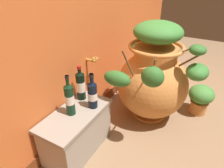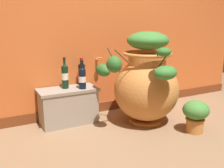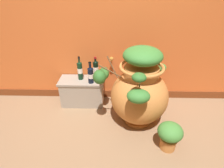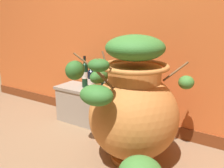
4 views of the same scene
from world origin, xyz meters
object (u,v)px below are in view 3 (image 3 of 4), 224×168
Objects in this scene: wine_bottle_left at (80,70)px; wine_bottle_middle at (96,68)px; terracotta_urn at (139,91)px; potted_shrub at (170,135)px; wine_bottle_right at (91,74)px.

wine_bottle_left is 1.08× the size of wine_bottle_middle.
terracotta_urn reaches higher than potted_shrub.
wine_bottle_right is at bearing 154.66° from terracotta_urn.
potted_shrub is at bearing -46.33° from wine_bottle_middle.
potted_shrub is (0.91, -0.74, -0.33)m from wine_bottle_right.
wine_bottle_left is 1.40m from potted_shrub.
potted_shrub is at bearing -56.81° from terracotta_urn.
wine_bottle_middle is 1.03× the size of wine_bottle_right.
wine_bottle_middle is at bearing 141.49° from terracotta_urn.
wine_bottle_middle is 0.16m from wine_bottle_right.
potted_shrub is (0.86, -0.90, -0.34)m from wine_bottle_middle.
wine_bottle_right is at bearing -108.99° from wine_bottle_middle.
wine_bottle_left reaches higher than wine_bottle_middle.
potted_shrub is at bearing -38.19° from wine_bottle_left.
terracotta_urn is 0.87m from wine_bottle_left.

